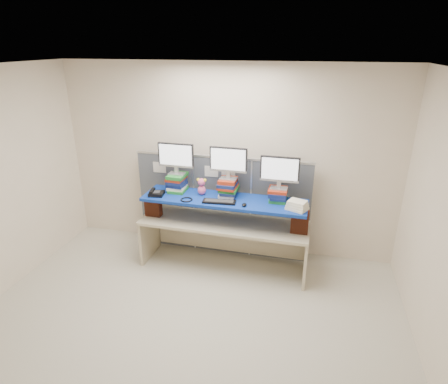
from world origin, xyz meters
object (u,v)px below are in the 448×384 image
(desk, at_px, (224,231))
(keyboard, at_px, (219,202))
(monitor_center, at_px, (228,161))
(desk_phone, at_px, (156,193))
(monitor_left, at_px, (176,157))
(blue_board, at_px, (224,200))
(monitor_right, at_px, (280,171))

(desk, xyz_separation_m, keyboard, (-0.03, -0.14, 0.50))
(monitor_center, xyz_separation_m, keyboard, (-0.06, -0.25, -0.48))
(desk, bearing_deg, desk_phone, -173.00)
(monitor_left, bearing_deg, keyboard, -20.40)
(desk_phone, bearing_deg, blue_board, -2.15)
(desk_phone, bearing_deg, desk, -2.15)
(blue_board, height_order, keyboard, keyboard)
(desk_phone, bearing_deg, keyboard, -10.43)
(monitor_center, bearing_deg, keyboard, -103.22)
(desk, xyz_separation_m, monitor_left, (-0.71, 0.13, 0.99))
(keyboard, bearing_deg, monitor_left, 153.93)
(monitor_left, relative_size, monitor_center, 1.00)
(blue_board, relative_size, monitor_center, 4.39)
(desk, height_order, monitor_right, monitor_right)
(desk, distance_m, desk_phone, 1.08)
(monitor_right, height_order, desk_phone, monitor_right)
(monitor_center, xyz_separation_m, desk_phone, (-0.98, -0.22, -0.47))
(desk, height_order, monitor_left, monitor_left)
(desk, relative_size, monitor_right, 4.62)
(blue_board, distance_m, monitor_left, 0.90)
(desk_phone, bearing_deg, monitor_center, 4.40)
(blue_board, xyz_separation_m, monitor_left, (-0.71, 0.13, 0.52))
(monitor_left, bearing_deg, monitor_center, -0.00)
(keyboard, height_order, desk_phone, desk_phone)
(desk, distance_m, monitor_center, 0.99)
(monitor_right, xyz_separation_m, keyboard, (-0.75, -0.24, -0.41))
(blue_board, distance_m, monitor_right, 0.85)
(monitor_left, relative_size, monitor_right, 1.00)
(monitor_left, height_order, monitor_center, monitor_left)
(desk_phone, bearing_deg, monitor_left, 36.73)
(desk, xyz_separation_m, blue_board, (0.00, 0.00, 0.47))
(monitor_right, bearing_deg, desk_phone, -171.96)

